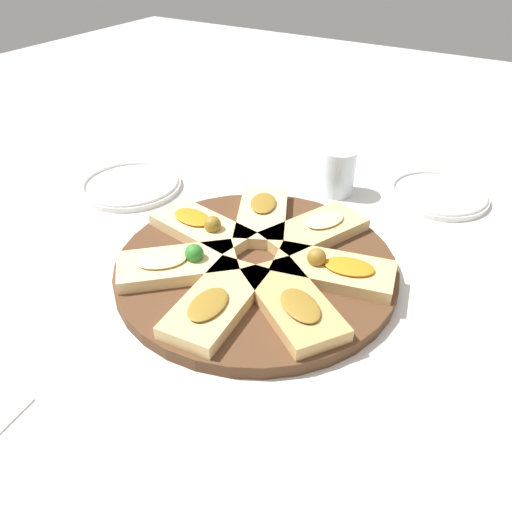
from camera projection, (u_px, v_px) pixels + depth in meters
The scene contains 12 objects.
ground_plane at pixel (256, 272), 0.76m from camera, with size 3.00×3.00×0.00m, color silver.
serving_board at pixel (256, 267), 0.76m from camera, with size 0.42×0.42×0.02m, color #51331E.
focaccia_slice_0 at pixel (262, 215), 0.84m from camera, with size 0.15×0.19×0.03m.
focaccia_slice_1 at pixel (202, 227), 0.81m from camera, with size 0.18×0.11×0.04m.
focaccia_slice_2 at pixel (178, 264), 0.72m from camera, with size 0.18×0.17×0.04m.
focaccia_slice_3 at pixel (216, 302), 0.66m from camera, with size 0.09×0.18×0.03m.
focaccia_slice_4 at pixel (293, 303), 0.66m from camera, with size 0.19×0.16×0.03m.
focaccia_slice_5 at pixel (333, 270), 0.71m from camera, with size 0.18×0.12×0.04m.
focaccia_slice_6 at pixel (315, 230), 0.80m from camera, with size 0.14×0.19×0.03m.
plate_left at pixel (131, 185), 0.98m from camera, with size 0.20×0.20×0.02m.
plate_right at pixel (438, 194), 0.95m from camera, with size 0.19×0.19×0.02m.
water_glass at pixel (337, 172), 0.94m from camera, with size 0.07×0.07×0.09m, color silver.
Camera 1 is at (0.32, -0.52, 0.46)m, focal length 35.00 mm.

